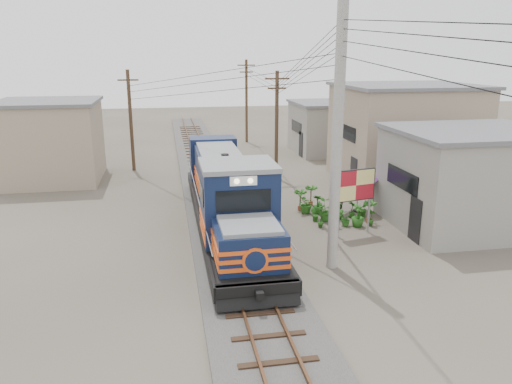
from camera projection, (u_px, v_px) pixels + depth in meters
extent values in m
plane|color=#473F35|center=(242.00, 268.00, 19.43)|extent=(120.00, 120.00, 0.00)
cube|color=#595651|center=(215.00, 196.00, 28.88)|extent=(3.60, 70.00, 0.16)
cube|color=#51331E|center=(206.00, 194.00, 28.74)|extent=(0.08, 70.00, 0.12)
cube|color=#51331E|center=(224.00, 193.00, 28.93)|extent=(0.08, 70.00, 0.12)
cube|color=black|center=(227.00, 215.00, 23.32)|extent=(2.87, 15.82, 0.54)
cube|color=black|center=(244.00, 264.00, 18.72)|extent=(2.18, 3.16, 0.64)
cube|color=black|center=(216.00, 193.00, 28.09)|extent=(2.18, 3.16, 0.64)
cube|color=#0F1A38|center=(249.00, 247.00, 17.29)|extent=(2.35, 2.37, 1.48)
cube|color=#0F1A38|center=(238.00, 205.00, 19.42)|extent=(2.81, 2.57, 3.07)
cube|color=slate|center=(238.00, 165.00, 18.99)|extent=(2.87, 2.70, 0.18)
cube|color=black|center=(244.00, 201.00, 18.04)|extent=(2.01, 0.06, 0.79)
cube|color=white|center=(243.00, 181.00, 17.83)|extent=(0.99, 0.06, 0.35)
cube|color=#0F1A38|center=(221.00, 177.00, 25.33)|extent=(2.24, 9.69, 2.27)
cube|color=slate|center=(220.00, 154.00, 25.01)|extent=(2.01, 9.69, 0.18)
cube|color=#EB5116|center=(227.00, 204.00, 23.18)|extent=(2.91, 15.82, 0.14)
cube|color=#EB5116|center=(227.00, 198.00, 23.10)|extent=(2.91, 15.82, 0.14)
cube|color=#EB5116|center=(227.00, 192.00, 23.02)|extent=(2.91, 15.82, 0.14)
cylinder|color=#9E9B93|center=(337.00, 141.00, 18.21)|extent=(0.40, 0.40, 10.00)
cylinder|color=#4C3826|center=(277.00, 126.00, 32.53)|extent=(0.24, 0.24, 7.00)
cube|color=#4C3826|center=(277.00, 79.00, 31.72)|extent=(1.60, 0.10, 0.10)
cube|color=#4C3826|center=(277.00, 88.00, 31.88)|extent=(1.20, 0.10, 0.10)
cylinder|color=#4C3826|center=(246.00, 102.00, 45.77)|extent=(0.24, 0.24, 7.50)
cube|color=#4C3826|center=(246.00, 65.00, 44.89)|extent=(1.60, 0.10, 0.10)
cube|color=#4C3826|center=(246.00, 72.00, 45.06)|extent=(1.20, 0.10, 0.10)
cylinder|color=#4C3826|center=(131.00, 121.00, 34.67)|extent=(0.24, 0.24, 7.00)
cube|color=#4C3826|center=(128.00, 77.00, 33.86)|extent=(1.60, 0.10, 0.10)
cube|color=#4C3826|center=(128.00, 86.00, 34.02)|extent=(1.20, 0.10, 0.10)
cube|color=gray|center=(471.00, 181.00, 23.66)|extent=(7.00, 6.00, 4.50)
cube|color=slate|center=(477.00, 131.00, 23.02)|extent=(7.35, 6.30, 0.20)
cube|color=black|center=(402.00, 179.00, 22.99)|extent=(0.05, 3.00, 0.90)
cube|color=gray|center=(404.00, 135.00, 32.15)|extent=(8.00, 7.00, 6.00)
cube|color=slate|center=(408.00, 86.00, 31.31)|extent=(8.40, 7.35, 0.20)
cube|color=black|center=(345.00, 132.00, 31.38)|extent=(0.05, 3.50, 0.90)
cube|color=gray|center=(331.00, 128.00, 41.63)|extent=(6.00, 6.00, 4.00)
cube|color=slate|center=(332.00, 103.00, 41.07)|extent=(6.30, 6.30, 0.20)
cube|color=black|center=(296.00, 127.00, 41.06)|extent=(0.05, 3.00, 0.90)
cube|color=gray|center=(51.00, 143.00, 32.18)|extent=(6.00, 6.00, 5.00)
cube|color=slate|center=(46.00, 102.00, 31.48)|extent=(6.30, 6.30, 0.20)
cube|color=black|center=(0.00, 140.00, 31.59)|extent=(0.05, 3.00, 0.90)
cylinder|color=#99999E|center=(339.00, 213.00, 22.44)|extent=(0.10, 0.10, 2.27)
cylinder|color=#99999E|center=(369.00, 209.00, 23.05)|extent=(0.10, 0.10, 2.27)
cube|color=black|center=(355.00, 185.00, 22.41)|extent=(1.98, 0.54, 1.45)
cube|color=#AD1725|center=(356.00, 185.00, 22.39)|extent=(1.88, 0.48, 1.36)
cylinder|color=black|center=(357.00, 211.00, 26.35)|extent=(0.42, 0.42, 0.10)
cylinder|color=#99999E|center=(358.00, 193.00, 26.09)|extent=(0.05, 0.05, 2.09)
cone|color=#59246D|center=(359.00, 174.00, 25.82)|extent=(2.60, 2.60, 0.52)
imported|color=black|center=(338.00, 198.00, 25.69)|extent=(0.74, 0.58, 1.80)
imported|color=#27641C|center=(321.00, 219.00, 23.85)|extent=(0.54, 0.55, 0.88)
imported|color=#27641C|center=(336.00, 221.00, 23.85)|extent=(0.44, 0.39, 0.68)
imported|color=#27641C|center=(345.00, 219.00, 24.09)|extent=(0.74, 0.68, 0.67)
imported|color=#27641C|center=(358.00, 216.00, 23.97)|extent=(0.86, 0.86, 1.09)
imported|color=#27641C|center=(371.00, 217.00, 24.08)|extent=(0.53, 0.56, 0.88)
imported|color=#27641C|center=(315.00, 214.00, 24.76)|extent=(0.39, 0.32, 0.71)
imported|color=#27641C|center=(325.00, 211.00, 24.76)|extent=(1.28, 1.28, 1.08)
imported|color=#27641C|center=(338.00, 208.00, 25.08)|extent=(0.84, 0.84, 1.08)
imported|color=#27641C|center=(352.00, 209.00, 25.24)|extent=(0.52, 0.58, 0.91)
imported|color=#27641C|center=(364.00, 209.00, 25.32)|extent=(0.52, 0.43, 0.93)
imported|color=#27641C|center=(306.00, 204.00, 25.90)|extent=(1.15, 1.20, 1.02)
imported|color=#27641C|center=(318.00, 204.00, 25.93)|extent=(0.78, 0.78, 1.00)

